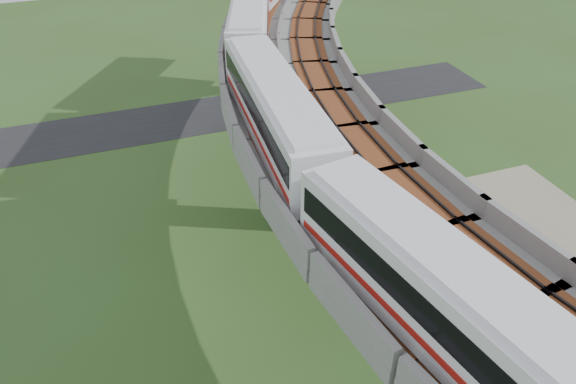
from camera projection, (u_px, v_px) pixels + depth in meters
name	position (u px, v px, depth m)	size (l,w,h in m)	color
ground	(336.00, 323.00, 33.80)	(160.00, 160.00, 0.00)	#375020
dirt_lot	(547.00, 289.00, 36.20)	(18.00, 26.00, 0.04)	gray
asphalt_road	(216.00, 113.00, 57.06)	(60.00, 8.00, 0.03)	#232326
viaduct	(411.00, 186.00, 29.78)	(19.58, 73.98, 11.40)	#99968E
metro_train	(294.00, 60.00, 35.90)	(17.06, 60.21, 3.64)	white
fence	(475.00, 276.00, 36.14)	(3.87, 38.73, 1.50)	#2D382D
tree_0	(353.00, 110.00, 51.70)	(3.01, 3.01, 3.94)	#382314
tree_1	(363.00, 157.00, 46.43)	(2.98, 2.98, 3.08)	#382314
tree_2	(375.00, 205.00, 40.49)	(2.27, 2.27, 2.97)	#382314
tree_3	(465.00, 287.00, 32.86)	(2.67, 2.67, 3.62)	#382314
tree_4	(534.00, 380.00, 27.65)	(3.03, 3.03, 3.64)	#382314
car_red	(519.00, 247.00, 38.78)	(1.11, 3.18, 1.05)	maroon
car_dark	(485.00, 236.00, 39.57)	(1.82, 4.48, 1.30)	black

